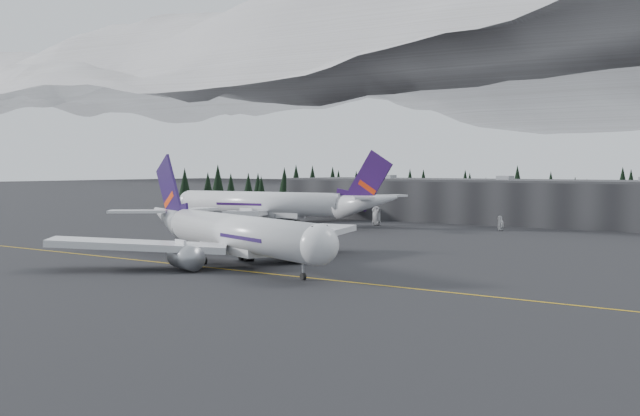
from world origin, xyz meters
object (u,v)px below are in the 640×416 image
Objects in this scene: gse_vehicle_a at (377,223)px; gse_vehicle_b at (501,228)px; jet_main at (227,232)px; jet_parked at (280,204)px; terminal at (538,202)px.

gse_vehicle_a is 1.40× the size of gse_vehicle_b.
jet_main is 0.88× the size of jet_parked.
gse_vehicle_a is at bearing -153.19° from jet_parked.
jet_main is 11.56× the size of gse_vehicle_a.
jet_parked is 18.30× the size of gse_vehicle_b.
jet_main reaches higher than terminal.
terminal is at bearing -147.04° from jet_parked.
gse_vehicle_a is at bearing 126.67° from jet_main.
jet_main reaches higher than gse_vehicle_a.
jet_parked reaches higher than gse_vehicle_b.
gse_vehicle_b is at bearing -86.89° from terminal.
jet_parked is at bearing -133.84° from gse_vehicle_a.
gse_vehicle_b is (1.58, -29.03, -5.64)m from terminal.
jet_main reaches higher than gse_vehicle_b.
terminal is 121.20m from jet_main.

